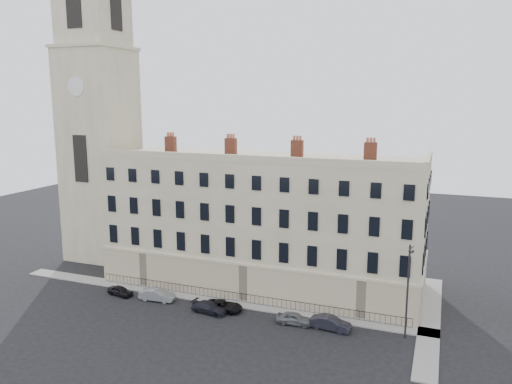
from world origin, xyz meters
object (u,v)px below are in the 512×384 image
car_b (157,295)px  car_e (294,318)px  car_c (209,308)px  streetlamp (408,288)px  car_d (223,306)px  car_a (120,291)px  car_f (330,323)px

car_b → car_e: 15.52m
car_c → streetlamp: 19.62m
car_e → streetlamp: size_ratio=0.39×
car_d → car_e: (7.71, -0.37, 0.04)m
car_a → streetlamp: size_ratio=0.35×
streetlamp → car_f: bearing=-163.9°
car_c → car_f: 12.36m
car_c → car_d: bearing=-44.7°
car_a → streetlamp: bearing=-78.8°
car_a → car_f: (23.60, 0.08, 0.11)m
car_a → car_b: 4.59m
car_a → car_d: bearing=-78.7°
car_d → streetlamp: size_ratio=0.45×
car_c → car_d: 1.45m
car_c → car_d: (1.13, 0.92, -0.00)m
car_a → streetlamp: streetlamp is taller
car_d → streetlamp: (17.96, 0.38, 4.34)m
car_c → car_d: car_c is taller
streetlamp → car_c: bearing=-165.3°
car_c → car_f: size_ratio=0.99×
car_c → car_f: (12.34, 0.68, 0.08)m
car_f → car_c: bearing=98.5°
car_b → car_a: bearing=87.6°
car_b → car_d: size_ratio=0.98×
car_a → car_d: car_d is taller
car_d → car_f: (11.21, -0.24, 0.08)m
car_e → streetlamp: 11.15m
car_c → car_f: bearing=-80.6°
car_f → car_a: bearing=95.5°
car_d → car_a: bearing=88.7°
car_e → car_f: car_f is taller
car_c → car_b: bearing=89.1°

